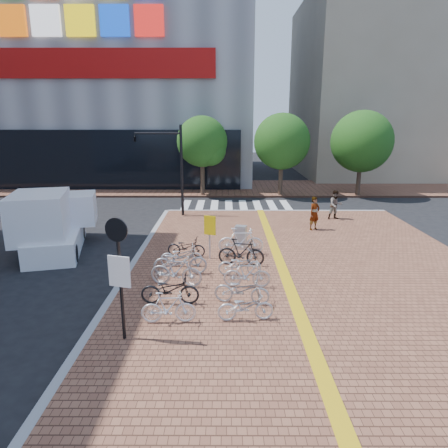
{
  "coord_description": "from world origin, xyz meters",
  "views": [
    {
      "loc": [
        -0.23,
        -13.03,
        5.82
      ],
      "look_at": [
        -0.3,
        4.14,
        1.3
      ],
      "focal_mm": 32.0,
      "sensor_mm": 36.0,
      "label": 1
    }
  ],
  "objects_px": {
    "bike_8": "(247,274)",
    "notice_sign": "(119,265)",
    "bike_10": "(241,252)",
    "pedestrian_a": "(314,213)",
    "box_truck": "(54,223)",
    "bike_5": "(186,247)",
    "bike_3": "(180,261)",
    "utility_box": "(241,237)",
    "traffic_light_pole": "(160,154)",
    "bike_4": "(181,256)",
    "bike_9": "(240,264)",
    "bike_2": "(176,271)",
    "bike_11": "(241,241)",
    "bike_1": "(170,290)",
    "bike_7": "(242,290)",
    "bike_0": "(168,308)",
    "pedestrian_b": "(335,205)",
    "yellow_sign": "(210,229)",
    "bike_6": "(246,307)"
  },
  "relations": [
    {
      "from": "utility_box",
      "to": "traffic_light_pole",
      "type": "distance_m",
      "value": 8.6
    },
    {
      "from": "bike_4",
      "to": "yellow_sign",
      "type": "distance_m",
      "value": 1.63
    },
    {
      "from": "bike_3",
      "to": "pedestrian_a",
      "type": "bearing_deg",
      "value": -50.45
    },
    {
      "from": "bike_5",
      "to": "bike_9",
      "type": "bearing_deg",
      "value": -125.67
    },
    {
      "from": "bike_5",
      "to": "traffic_light_pole",
      "type": "height_order",
      "value": "traffic_light_pole"
    },
    {
      "from": "bike_7",
      "to": "bike_10",
      "type": "xyz_separation_m",
      "value": [
        0.11,
        3.41,
        0.09
      ]
    },
    {
      "from": "traffic_light_pole",
      "to": "bike_8",
      "type": "bearing_deg",
      "value": -67.03
    },
    {
      "from": "bike_5",
      "to": "bike_3",
      "type": "bearing_deg",
      "value": -173.21
    },
    {
      "from": "pedestrian_b",
      "to": "bike_11",
      "type": "bearing_deg",
      "value": -140.52
    },
    {
      "from": "bike_4",
      "to": "bike_9",
      "type": "distance_m",
      "value": 2.47
    },
    {
      "from": "yellow_sign",
      "to": "box_truck",
      "type": "xyz_separation_m",
      "value": [
        -6.97,
        1.33,
        -0.11
      ]
    },
    {
      "from": "bike_2",
      "to": "traffic_light_pole",
      "type": "distance_m",
      "value": 11.37
    },
    {
      "from": "bike_6",
      "to": "traffic_light_pole",
      "type": "xyz_separation_m",
      "value": [
        -4.43,
        13.18,
        3.28
      ]
    },
    {
      "from": "bike_11",
      "to": "box_truck",
      "type": "relative_size",
      "value": 0.37
    },
    {
      "from": "bike_0",
      "to": "bike_9",
      "type": "relative_size",
      "value": 0.98
    },
    {
      "from": "bike_10",
      "to": "bike_1",
      "type": "bearing_deg",
      "value": 155.17
    },
    {
      "from": "bike_10",
      "to": "notice_sign",
      "type": "height_order",
      "value": "notice_sign"
    },
    {
      "from": "bike_3",
      "to": "bike_8",
      "type": "xyz_separation_m",
      "value": [
        2.44,
        -1.19,
        -0.04
      ]
    },
    {
      "from": "bike_4",
      "to": "bike_11",
      "type": "distance_m",
      "value": 2.84
    },
    {
      "from": "bike_8",
      "to": "notice_sign",
      "type": "bearing_deg",
      "value": 137.51
    },
    {
      "from": "bike_7",
      "to": "traffic_light_pole",
      "type": "height_order",
      "value": "traffic_light_pole"
    },
    {
      "from": "bike_10",
      "to": "bike_8",
      "type": "bearing_deg",
      "value": -167.12
    },
    {
      "from": "bike_2",
      "to": "bike_9",
      "type": "xyz_separation_m",
      "value": [
        2.26,
        1.02,
        -0.14
      ]
    },
    {
      "from": "bike_9",
      "to": "pedestrian_a",
      "type": "xyz_separation_m",
      "value": [
        4.14,
        6.38,
        0.46
      ]
    },
    {
      "from": "pedestrian_a",
      "to": "box_truck",
      "type": "relative_size",
      "value": 0.34
    },
    {
      "from": "bike_11",
      "to": "traffic_light_pole",
      "type": "distance_m",
      "value": 9.12
    },
    {
      "from": "bike_6",
      "to": "bike_11",
      "type": "relative_size",
      "value": 0.84
    },
    {
      "from": "bike_1",
      "to": "bike_3",
      "type": "bearing_deg",
      "value": -0.8
    },
    {
      "from": "bike_0",
      "to": "pedestrian_b",
      "type": "bearing_deg",
      "value": -35.7
    },
    {
      "from": "bike_1",
      "to": "bike_11",
      "type": "xyz_separation_m",
      "value": [
        2.41,
        4.83,
        0.1
      ]
    },
    {
      "from": "bike_1",
      "to": "bike_6",
      "type": "relative_size",
      "value": 1.13
    },
    {
      "from": "bike_5",
      "to": "box_truck",
      "type": "height_order",
      "value": "box_truck"
    },
    {
      "from": "bike_5",
      "to": "yellow_sign",
      "type": "xyz_separation_m",
      "value": [
        1.01,
        -0.28,
        0.86
      ]
    },
    {
      "from": "box_truck",
      "to": "utility_box",
      "type": "bearing_deg",
      "value": -0.11
    },
    {
      "from": "bike_6",
      "to": "yellow_sign",
      "type": "bearing_deg",
      "value": 8.32
    },
    {
      "from": "bike_5",
      "to": "traffic_light_pole",
      "type": "relative_size",
      "value": 0.3
    },
    {
      "from": "utility_box",
      "to": "traffic_light_pole",
      "type": "relative_size",
      "value": 0.2
    },
    {
      "from": "bike_5",
      "to": "notice_sign",
      "type": "relative_size",
      "value": 0.48
    },
    {
      "from": "bike_7",
      "to": "traffic_light_pole",
      "type": "distance_m",
      "value": 13.25
    },
    {
      "from": "bike_3",
      "to": "bike_6",
      "type": "bearing_deg",
      "value": -152.51
    },
    {
      "from": "bike_5",
      "to": "bike_8",
      "type": "distance_m",
      "value": 4.01
    },
    {
      "from": "box_truck",
      "to": "notice_sign",
      "type": "bearing_deg",
      "value": -57.21
    },
    {
      "from": "bike_4",
      "to": "bike_10",
      "type": "distance_m",
      "value": 2.38
    },
    {
      "from": "bike_0",
      "to": "bike_1",
      "type": "distance_m",
      "value": 1.23
    },
    {
      "from": "bike_4",
      "to": "bike_10",
      "type": "xyz_separation_m",
      "value": [
        2.38,
        0.09,
        0.12
      ]
    },
    {
      "from": "bike_5",
      "to": "pedestrian_a",
      "type": "distance_m",
      "value": 7.67
    },
    {
      "from": "bike_1",
      "to": "bike_3",
      "type": "height_order",
      "value": "bike_3"
    },
    {
      "from": "yellow_sign",
      "to": "bike_7",
      "type": "bearing_deg",
      "value": -74.31
    },
    {
      "from": "yellow_sign",
      "to": "bike_6",
      "type": "bearing_deg",
      "value": -76.78
    },
    {
      "from": "box_truck",
      "to": "traffic_light_pole",
      "type": "bearing_deg",
      "value": 60.02
    }
  ]
}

